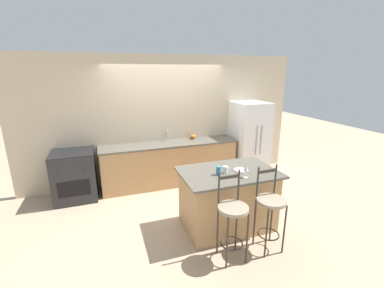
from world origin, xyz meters
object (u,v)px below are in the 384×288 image
(oven_range, at_px, (75,175))
(coffee_mug, at_px, (225,170))
(wine_glass, at_px, (246,168))
(tumbler_cup, at_px, (219,171))
(bar_stool_near, at_px, (233,216))
(bar_stool_far, at_px, (270,208))
(pumpkin_decoration, at_px, (193,136))
(refrigerator, at_px, (249,139))
(dinner_plate, at_px, (241,170))

(oven_range, bearing_deg, coffee_mug, -39.09)
(wine_glass, height_order, tumbler_cup, wine_glass)
(bar_stool_near, relative_size, bar_stool_far, 1.00)
(bar_stool_near, distance_m, pumpkin_decoration, 2.75)
(bar_stool_far, bearing_deg, oven_range, 136.55)
(coffee_mug, height_order, tumbler_cup, tumbler_cup)
(refrigerator, height_order, pumpkin_decoration, refrigerator)
(bar_stool_far, distance_m, pumpkin_decoration, 2.71)
(bar_stool_near, height_order, bar_stool_far, same)
(dinner_plate, bearing_deg, bar_stool_far, -81.70)
(oven_range, bearing_deg, dinner_plate, -35.98)
(bar_stool_near, bearing_deg, wine_glass, 44.55)
(dinner_plate, xyz_separation_m, wine_glass, (-0.08, -0.26, 0.14))
(oven_range, xyz_separation_m, tumbler_cup, (2.11, -1.85, 0.52))
(bar_stool_far, xyz_separation_m, pumpkin_decoration, (-0.14, 2.69, 0.35))
(oven_range, xyz_separation_m, bar_stool_far, (2.59, -2.46, 0.15))
(wine_glass, relative_size, tumbler_cup, 1.66)
(oven_range, relative_size, wine_glass, 4.41)
(bar_stool_far, bearing_deg, bar_stool_near, -179.44)
(oven_range, distance_m, tumbler_cup, 2.85)
(oven_range, bearing_deg, tumbler_cup, -41.20)
(bar_stool_near, bearing_deg, oven_range, 129.48)
(refrigerator, bearing_deg, coffee_mug, -129.91)
(refrigerator, xyz_separation_m, dinner_plate, (-1.22, -1.78, 0.08))
(refrigerator, xyz_separation_m, coffee_mug, (-1.49, -1.78, 0.12))
(oven_range, distance_m, bar_stool_far, 3.58)
(oven_range, height_order, bar_stool_far, bar_stool_far)
(refrigerator, height_order, tumbler_cup, refrigerator)
(refrigerator, relative_size, oven_range, 1.82)
(bar_stool_near, xyz_separation_m, tumbler_cup, (0.08, 0.61, 0.37))
(oven_range, height_order, coffee_mug, coffee_mug)
(bar_stool_near, height_order, tumbler_cup, bar_stool_near)
(wine_glass, bearing_deg, oven_range, 139.49)
(dinner_plate, relative_size, coffee_mug, 1.96)
(bar_stool_far, height_order, pumpkin_decoration, bar_stool_far)
(oven_range, relative_size, bar_stool_near, 0.80)
(coffee_mug, relative_size, tumbler_cup, 0.88)
(refrigerator, height_order, oven_range, refrigerator)
(refrigerator, xyz_separation_m, bar_stool_far, (-1.13, -2.42, -0.24))
(oven_range, distance_m, coffee_mug, 2.93)
(refrigerator, bearing_deg, tumbler_cup, -131.72)
(coffee_mug, bearing_deg, oven_range, 140.91)
(oven_range, relative_size, tumbler_cup, 7.33)
(dinner_plate, bearing_deg, coffee_mug, -179.75)
(wine_glass, bearing_deg, coffee_mug, 126.47)
(coffee_mug, bearing_deg, bar_stool_near, -107.81)
(bar_stool_far, distance_m, wine_glass, 0.62)
(refrigerator, bearing_deg, pumpkin_decoration, 168.23)
(refrigerator, xyz_separation_m, oven_range, (-3.73, 0.04, -0.38))
(coffee_mug, height_order, pumpkin_decoration, pumpkin_decoration)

